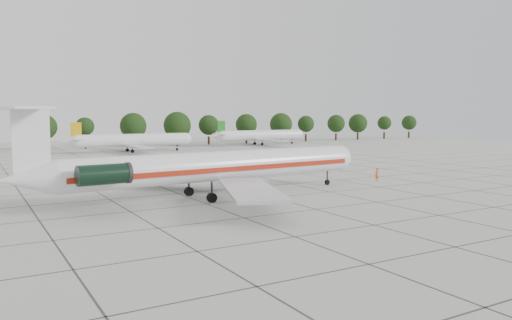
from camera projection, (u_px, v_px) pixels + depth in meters
The scene contains 7 objects.
ground at pixel (239, 188), 62.31m from camera, with size 260.00×260.00×0.00m, color #BBBAB3.
apron_joints at pixel (192, 176), 75.23m from camera, with size 170.00×170.00×0.02m, color #383838.
main_airliner at pixel (205, 167), 54.61m from camera, with size 42.49×33.30×9.97m.
ground_crew at pixel (377, 174), 69.15m from camera, with size 0.67×0.44×1.84m, color #F25F0E.
bg_airliner_c at pixel (133, 140), 121.99m from camera, with size 28.24×27.20×7.40m.
bg_airliner_d at pixel (261, 135), 150.44m from camera, with size 28.24×27.20×7.40m.
tree_line at pixel (44, 127), 129.14m from camera, with size 249.86×8.44×10.22m.
Camera 1 is at (-29.10, -54.48, 9.22)m, focal length 35.00 mm.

